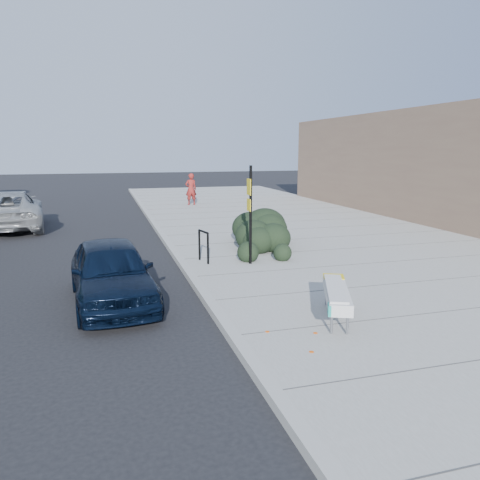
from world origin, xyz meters
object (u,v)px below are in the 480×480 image
at_px(sign_post, 250,209).
at_px(suv_silver, 9,211).
at_px(pedestrian, 191,189).
at_px(bench, 336,294).
at_px(sedan_navy, 111,272).
at_px(bike_rack, 204,243).

distance_m(sign_post, suv_silver, 12.20).
bearing_deg(pedestrian, bench, 80.47).
bearing_deg(suv_silver, pedestrian, -156.28).
distance_m(sign_post, sedan_navy, 4.44).
height_order(bike_rack, sign_post, sign_post).
height_order(sign_post, suv_silver, sign_post).
relative_size(sign_post, pedestrian, 1.51).
bearing_deg(sign_post, sedan_navy, -152.58).
relative_size(suv_silver, pedestrian, 3.11).
xyz_separation_m(sedan_navy, pedestrian, (4.81, 16.59, 0.36)).
distance_m(bike_rack, sedan_navy, 3.67).
bearing_deg(suv_silver, bench, 112.93).
bearing_deg(sedan_navy, bike_rack, 39.70).
bearing_deg(sign_post, bench, -86.75).
distance_m(sedan_navy, pedestrian, 17.28).
height_order(bench, pedestrian, pedestrian).
relative_size(bench, bike_rack, 2.23).
xyz_separation_m(bike_rack, suv_silver, (-6.60, 8.74, 0.09)).
relative_size(bench, sign_post, 0.74).
bearing_deg(bike_rack, suv_silver, 113.63).
distance_m(bike_rack, suv_silver, 10.95).
bearing_deg(pedestrian, sign_post, 78.71).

